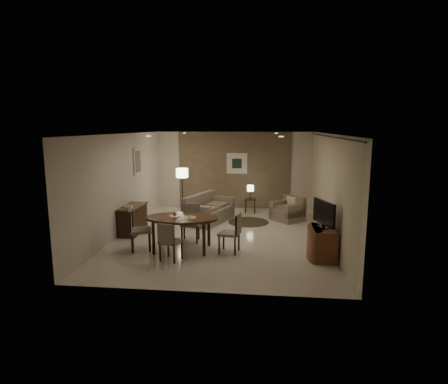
# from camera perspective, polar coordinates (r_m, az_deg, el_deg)

# --- Properties ---
(room_shell) EXTENTS (5.50, 7.00, 2.70)m
(room_shell) POSITION_cam_1_polar(r_m,az_deg,el_deg) (10.20, 0.12, 1.30)
(room_shell) COLOR beige
(room_shell) RESTS_ON ground
(taupe_accent) EXTENTS (3.96, 0.03, 2.70)m
(taupe_accent) POSITION_cam_1_polar(r_m,az_deg,el_deg) (13.25, 1.55, 3.32)
(taupe_accent) COLOR #746348
(taupe_accent) RESTS_ON wall_back
(curtain_wall) EXTENTS (0.08, 6.70, 2.58)m
(curtain_wall) POSITION_cam_1_polar(r_m,az_deg,el_deg) (9.89, 15.50, 0.47)
(curtain_wall) COLOR beige
(curtain_wall) RESTS_ON wall_right
(curtain_rod) EXTENTS (0.03, 6.80, 0.03)m
(curtain_rod) POSITION_cam_1_polar(r_m,az_deg,el_deg) (9.76, 15.87, 8.14)
(curtain_rod) COLOR black
(curtain_rod) RESTS_ON wall_right
(art_back_frame) EXTENTS (0.72, 0.03, 0.72)m
(art_back_frame) POSITION_cam_1_polar(r_m,az_deg,el_deg) (13.19, 1.98, 4.38)
(art_back_frame) COLOR silver
(art_back_frame) RESTS_ON wall_back
(art_back_canvas) EXTENTS (0.34, 0.01, 0.34)m
(art_back_canvas) POSITION_cam_1_polar(r_m,az_deg,el_deg) (13.17, 1.98, 4.37)
(art_back_canvas) COLOR #192D20
(art_back_canvas) RESTS_ON wall_back
(art_left_frame) EXTENTS (0.03, 0.60, 0.80)m
(art_left_frame) POSITION_cam_1_polar(r_m,az_deg,el_deg) (11.52, -13.06, 4.55)
(art_left_frame) COLOR silver
(art_left_frame) RESTS_ON wall_left
(art_left_canvas) EXTENTS (0.01, 0.46, 0.64)m
(art_left_canvas) POSITION_cam_1_polar(r_m,az_deg,el_deg) (11.52, -12.99, 4.55)
(art_left_canvas) COLOR gray
(art_left_canvas) RESTS_ON wall_left
(downlight_nl) EXTENTS (0.10, 0.10, 0.01)m
(downlight_nl) POSITION_cam_1_polar(r_m,az_deg,el_deg) (8.21, -11.43, 8.34)
(downlight_nl) COLOR white
(downlight_nl) RESTS_ON ceiling
(downlight_nr) EXTENTS (0.10, 0.10, 0.01)m
(downlight_nr) POSITION_cam_1_polar(r_m,az_deg,el_deg) (7.84, 8.71, 8.35)
(downlight_nr) COLOR white
(downlight_nr) RESTS_ON ceiling
(downlight_fl) EXTENTS (0.10, 0.10, 0.01)m
(downlight_fl) POSITION_cam_1_polar(r_m,az_deg,el_deg) (11.69, -6.05, 8.93)
(downlight_fl) COLOR white
(downlight_fl) RESTS_ON ceiling
(downlight_fr) EXTENTS (0.10, 0.10, 0.01)m
(downlight_fr) POSITION_cam_1_polar(r_m,az_deg,el_deg) (11.43, 7.97, 8.87)
(downlight_fr) COLOR white
(downlight_fr) RESTS_ON ceiling
(console_desk) EXTENTS (0.48, 1.20, 0.75)m
(console_desk) POSITION_cam_1_polar(r_m,az_deg,el_deg) (10.57, -13.70, -4.07)
(console_desk) COLOR #492D17
(console_desk) RESTS_ON floor
(telephone) EXTENTS (0.20, 0.14, 0.09)m
(telephone) POSITION_cam_1_polar(r_m,az_deg,el_deg) (10.20, -14.36, -2.16)
(telephone) COLOR white
(telephone) RESTS_ON console_desk
(tv_cabinet) EXTENTS (0.48, 0.90, 0.70)m
(tv_cabinet) POSITION_cam_1_polar(r_m,az_deg,el_deg) (8.62, 14.92, -7.52)
(tv_cabinet) COLOR brown
(tv_cabinet) RESTS_ON floor
(flat_tv) EXTENTS (0.36, 0.85, 0.60)m
(flat_tv) POSITION_cam_1_polar(r_m,az_deg,el_deg) (8.44, 14.99, -3.18)
(flat_tv) COLOR black
(flat_tv) RESTS_ON tv_cabinet
(dining_table) EXTENTS (1.69, 1.06, 0.79)m
(dining_table) POSITION_cam_1_polar(r_m,az_deg,el_deg) (8.92, -6.40, -6.31)
(dining_table) COLOR #492D17
(dining_table) RESTS_ON floor
(chair_near) EXTENTS (0.51, 0.51, 0.86)m
(chair_near) POSITION_cam_1_polar(r_m,az_deg,el_deg) (8.28, -8.09, -7.42)
(chair_near) COLOR gray
(chair_near) RESTS_ON floor
(chair_far) EXTENTS (0.48, 0.48, 0.94)m
(chair_far) POSITION_cam_1_polar(r_m,az_deg,el_deg) (9.53, -5.15, -4.78)
(chair_far) COLOR gray
(chair_far) RESTS_ON floor
(chair_left) EXTENTS (0.61, 0.61, 0.99)m
(chair_left) POSITION_cam_1_polar(r_m,az_deg,el_deg) (9.05, -12.59, -5.63)
(chair_left) COLOR gray
(chair_left) RESTS_ON floor
(chair_right) EXTENTS (0.52, 0.52, 0.93)m
(chair_right) POSITION_cam_1_polar(r_m,az_deg,el_deg) (8.69, 0.80, -6.24)
(chair_right) COLOR gray
(chair_right) RESTS_ON floor
(plate_a) EXTENTS (0.26, 0.26, 0.02)m
(plate_a) POSITION_cam_1_polar(r_m,az_deg,el_deg) (8.91, -7.52, -3.67)
(plate_a) COLOR white
(plate_a) RESTS_ON dining_table
(plate_b) EXTENTS (0.26, 0.26, 0.02)m
(plate_b) POSITION_cam_1_polar(r_m,az_deg,el_deg) (8.73, -5.11, -3.91)
(plate_b) COLOR white
(plate_b) RESTS_ON dining_table
(fruit_apple) EXTENTS (0.09, 0.09, 0.09)m
(fruit_apple) POSITION_cam_1_polar(r_m,az_deg,el_deg) (8.89, -7.53, -3.34)
(fruit_apple) COLOR red
(fruit_apple) RESTS_ON plate_a
(napkin) EXTENTS (0.12, 0.08, 0.03)m
(napkin) POSITION_cam_1_polar(r_m,az_deg,el_deg) (8.72, -5.12, -3.76)
(napkin) COLOR white
(napkin) RESTS_ON plate_b
(round_rug) EXTENTS (1.24, 1.24, 0.01)m
(round_rug) POSITION_cam_1_polar(r_m,az_deg,el_deg) (11.50, 3.74, -4.56)
(round_rug) COLOR #443E26
(round_rug) RESTS_ON floor
(sofa) EXTENTS (1.98, 1.46, 0.84)m
(sofa) POSITION_cam_1_polar(r_m,az_deg,el_deg) (11.45, -2.26, -2.49)
(sofa) COLOR gray
(sofa) RESTS_ON floor
(armchair) EXTENTS (1.14, 1.14, 0.74)m
(armchair) POSITION_cam_1_polar(r_m,az_deg,el_deg) (11.77, 9.65, -2.53)
(armchair) COLOR gray
(armchair) RESTS_ON floor
(side_table) EXTENTS (0.38, 0.38, 0.49)m
(side_table) POSITION_cam_1_polar(r_m,az_deg,el_deg) (12.71, 4.02, -2.05)
(side_table) COLOR #311F10
(side_table) RESTS_ON floor
(table_lamp) EXTENTS (0.22, 0.22, 0.50)m
(table_lamp) POSITION_cam_1_polar(r_m,az_deg,el_deg) (12.61, 4.04, 0.14)
(table_lamp) COLOR #FFEAC1
(table_lamp) RESTS_ON side_table
(floor_lamp) EXTENTS (0.39, 0.39, 1.53)m
(floor_lamp) POSITION_cam_1_polar(r_m,az_deg,el_deg) (12.42, -6.35, 0.08)
(floor_lamp) COLOR #FFE5B7
(floor_lamp) RESTS_ON floor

